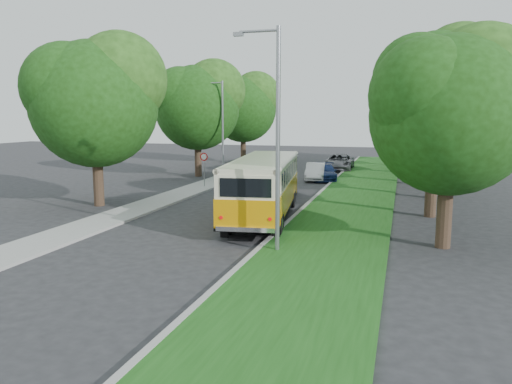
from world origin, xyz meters
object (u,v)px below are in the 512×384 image
(lamppost_near, at_px, (275,133))
(car_white, at_px, (315,172))
(lamppost_far, at_px, (221,127))
(vintage_bus, at_px, (264,188))
(car_silver, at_px, (281,181))
(car_blue, at_px, (325,172))
(car_grey, at_px, (339,162))

(lamppost_near, distance_m, car_white, 21.10)
(lamppost_near, distance_m, lamppost_far, 20.53)
(vintage_bus, relative_size, car_silver, 2.25)
(lamppost_near, relative_size, lamppost_far, 1.07)
(car_silver, xyz_separation_m, car_blue, (1.70, 7.20, -0.14))
(lamppost_far, height_order, vintage_bus, lamppost_far)
(lamppost_near, xyz_separation_m, lamppost_far, (-8.91, 18.50, -0.25))
(car_white, xyz_separation_m, car_blue, (0.69, 0.22, -0.04))
(car_white, bearing_deg, car_grey, 77.20)
(lamppost_near, relative_size, car_silver, 1.78)
(car_blue, bearing_deg, car_grey, 78.62)
(car_grey, bearing_deg, vintage_bus, -93.03)
(vintage_bus, relative_size, car_grey, 1.92)
(lamppost_far, xyz_separation_m, car_white, (6.86, 2.17, -3.45))
(car_white, bearing_deg, car_silver, -104.73)
(car_white, bearing_deg, vintage_bus, -96.29)
(lamppost_near, height_order, vintage_bus, lamppost_near)
(car_silver, xyz_separation_m, car_grey, (1.85, 14.60, -0.03))
(vintage_bus, distance_m, car_grey, 22.70)
(car_silver, relative_size, car_grey, 0.85)
(lamppost_far, height_order, car_silver, lamppost_far)
(car_blue, distance_m, car_grey, 7.41)
(vintage_bus, xyz_separation_m, car_silver, (-1.06, 8.07, -0.74))
(lamppost_near, xyz_separation_m, car_grey, (-1.21, 28.29, -3.64))
(lamppost_far, bearing_deg, car_blue, 17.53)
(lamppost_far, distance_m, car_silver, 8.28)
(lamppost_far, relative_size, vintage_bus, 0.74)
(vintage_bus, bearing_deg, car_white, 82.63)
(vintage_bus, height_order, car_silver, vintage_bus)
(car_white, relative_size, car_blue, 0.93)
(car_blue, bearing_deg, car_white, -172.64)
(car_silver, bearing_deg, vintage_bus, -96.31)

